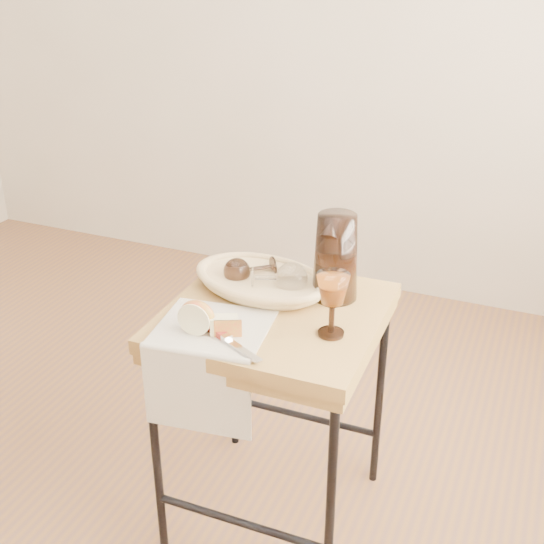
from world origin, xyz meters
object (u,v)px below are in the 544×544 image
at_px(side_table, 275,417).
at_px(pitcher, 336,257).
at_px(table_knife, 229,339).
at_px(wine_goblet, 332,305).
at_px(apple_half, 197,316).
at_px(goblet_lying_a, 252,269).
at_px(tea_towel, 213,328).
at_px(bread_basket, 261,282).
at_px(goblet_lying_b, 275,278).

height_order(side_table, pitcher, pitcher).
bearing_deg(table_knife, wine_goblet, 60.74).
height_order(pitcher, apple_half, pitcher).
bearing_deg(goblet_lying_a, tea_towel, 50.50).
xyz_separation_m(side_table, tea_towel, (-0.11, -0.15, 0.35)).
distance_m(side_table, bread_basket, 0.39).
xyz_separation_m(pitcher, wine_goblet, (0.06, -0.19, -0.03)).
relative_size(side_table, apple_half, 7.64).
distance_m(tea_towel, wine_goblet, 0.31).
height_order(goblet_lying_b, table_knife, goblet_lying_b).
relative_size(bread_basket, apple_half, 3.81).
relative_size(side_table, table_knife, 3.21).
height_order(side_table, goblet_lying_a, goblet_lying_a).
bearing_deg(goblet_lying_a, apple_half, 45.41).
distance_m(goblet_lying_b, wine_goblet, 0.25).
relative_size(bread_basket, pitcher, 1.26).
bearing_deg(goblet_lying_a, table_knife, 62.71).
bearing_deg(goblet_lying_b, apple_half, -132.95).
xyz_separation_m(goblet_lying_b, apple_half, (-0.10, -0.25, -0.01)).
distance_m(wine_goblet, table_knife, 0.26).
bearing_deg(wine_goblet, tea_towel, -162.30).
distance_m(wine_goblet, apple_half, 0.33).
height_order(tea_towel, pitcher, pitcher).
relative_size(goblet_lying_b, wine_goblet, 0.84).
relative_size(pitcher, wine_goblet, 1.66).
bearing_deg(table_knife, tea_towel, 171.66).
xyz_separation_m(side_table, goblet_lying_b, (-0.03, 0.07, 0.41)).
bearing_deg(bread_basket, goblet_lying_a, 162.73).
height_order(pitcher, table_knife, pitcher).
bearing_deg(goblet_lying_b, side_table, -88.66).
bearing_deg(pitcher, table_knife, -118.33).
relative_size(side_table, goblet_lying_b, 4.97).
relative_size(side_table, bread_basket, 2.00).
height_order(wine_goblet, apple_half, wine_goblet).
relative_size(goblet_lying_b, table_knife, 0.65).
relative_size(tea_towel, goblet_lying_a, 2.24).
height_order(bread_basket, pitcher, pitcher).
relative_size(pitcher, table_knife, 1.27).
relative_size(apple_half, table_knife, 0.42).
bearing_deg(goblet_lying_b, goblet_lying_a, 135.25).
relative_size(goblet_lying_a, table_knife, 0.56).
height_order(bread_basket, wine_goblet, wine_goblet).
xyz_separation_m(side_table, table_knife, (-0.04, -0.20, 0.36)).
height_order(bread_basket, table_knife, bread_basket).
bearing_deg(tea_towel, goblet_lying_b, 63.99).
relative_size(wine_goblet, table_knife, 0.77).
relative_size(tea_towel, table_knife, 1.26).
bearing_deg(tea_towel, side_table, 47.73).
bearing_deg(table_knife, apple_half, -164.82).
relative_size(tea_towel, pitcher, 0.99).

